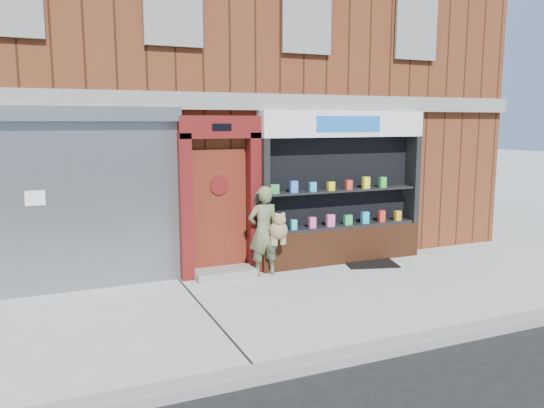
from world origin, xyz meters
TOP-DOWN VIEW (x-y plane):
  - ground at (0.00, 0.00)m, footprint 80.00×80.00m
  - curb at (0.00, -2.15)m, footprint 60.00×0.30m
  - building at (-0.00, 5.99)m, footprint 12.00×8.16m
  - shutter_bay at (-3.00, 1.93)m, footprint 3.10×0.30m
  - red_door_bay at (-0.75, 1.86)m, footprint 1.52×0.58m
  - pharmacy_bay at (1.75, 1.81)m, footprint 3.50×0.41m
  - woman at (-0.01, 1.53)m, footprint 0.70×0.57m
  - doormat at (2.19, 1.39)m, footprint 1.14×0.94m

SIDE VIEW (x-z plane):
  - ground at x=0.00m, z-range 0.00..0.00m
  - doormat at x=2.19m, z-range 0.00..0.02m
  - curb at x=0.00m, z-range 0.00..0.12m
  - woman at x=-0.01m, z-range 0.01..1.66m
  - pharmacy_bay at x=1.75m, z-range -0.13..2.87m
  - red_door_bay at x=-0.75m, z-range 0.01..2.91m
  - shutter_bay at x=-3.00m, z-range 0.20..3.24m
  - building at x=0.00m, z-range 0.00..8.00m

